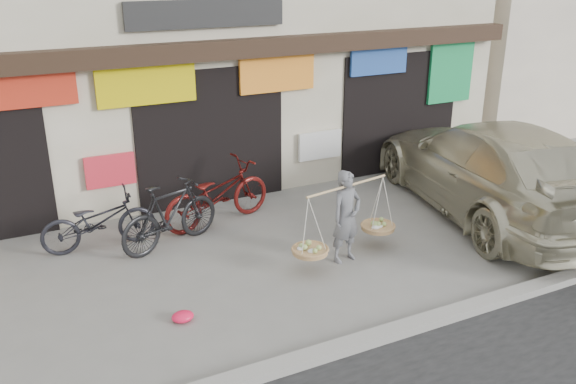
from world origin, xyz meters
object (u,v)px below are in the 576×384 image
street_vendor (346,220)px  bike_1 (170,215)px  bike_2 (217,194)px  bike_0 (98,221)px  suv (491,167)px

street_vendor → bike_1: (-2.40, 1.76, -0.12)m
street_vendor → bike_2: (-1.35, 2.32, -0.12)m
bike_0 → bike_2: bearing=-86.1°
bike_1 → bike_2: bearing=-82.1°
bike_0 → street_vendor: bearing=-120.9°
bike_0 → bike_1: (1.11, -0.47, 0.09)m
street_vendor → suv: (3.57, 0.55, 0.19)m
bike_1 → suv: suv is taller
street_vendor → bike_2: size_ratio=0.90×
bike_2 → bike_1: bearing=104.4°
street_vendor → suv: suv is taller
bike_1 → bike_2: size_ratio=0.87×
bike_2 → suv: 5.24m
bike_1 → street_vendor: bearing=-146.4°
bike_0 → suv: size_ratio=0.29×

